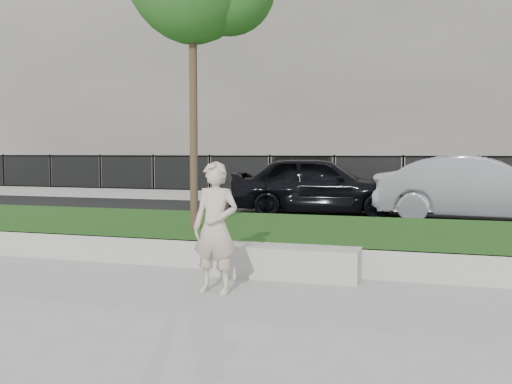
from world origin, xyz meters
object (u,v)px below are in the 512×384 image
(man, at_px, (215,228))
(stone_bench, at_px, (283,262))
(car_dark, at_px, (318,185))
(car_silver, at_px, (481,189))
(book, at_px, (236,245))

(man, bearing_deg, stone_bench, 67.55)
(car_dark, height_order, car_silver, car_silver)
(stone_bench, relative_size, car_silver, 0.43)
(stone_bench, height_order, book, book)
(man, height_order, book, man)
(stone_bench, distance_m, car_dark, 7.56)
(book, bearing_deg, man, -77.88)
(stone_bench, relative_size, man, 1.31)
(stone_bench, xyz_separation_m, car_silver, (3.03, 7.03, 0.62))
(stone_bench, height_order, car_silver, car_silver)
(man, height_order, car_dark, car_dark)
(book, relative_size, car_silver, 0.05)
(car_silver, bearing_deg, car_dark, 88.54)
(man, relative_size, car_dark, 0.34)
(car_dark, xyz_separation_m, car_silver, (4.00, -0.45, 0.00))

